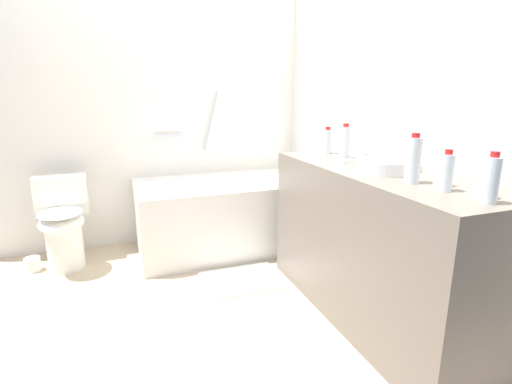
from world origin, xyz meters
name	(u,v)px	position (x,y,z in m)	size (l,w,h in m)	color
ground_plane	(183,307)	(0.00, 0.00, 0.00)	(3.69, 3.69, 0.00)	#C1AD8E
wall_back_tiled	(149,96)	(0.00, 1.32, 1.28)	(3.09, 0.10, 2.56)	white
wall_right_mirror	(382,98)	(1.39, 0.00, 1.28)	(0.10, 2.93, 2.56)	white
bathtub	(225,212)	(0.53, 0.87, 0.32)	(1.46, 0.80, 1.33)	white
toilet	(63,223)	(-0.73, 0.91, 0.35)	(0.38, 0.52, 0.70)	white
vanity_counter	(375,245)	(1.06, -0.47, 0.45)	(0.56, 1.59, 0.90)	#6B6056
sink_basin	(384,166)	(1.03, -0.53, 0.93)	(0.29, 0.29, 0.07)	white
sink_faucet	(410,164)	(1.21, -0.53, 0.93)	(0.12, 0.15, 0.09)	#B5B5BB
water_bottle_0	(491,180)	(1.03, -1.17, 0.99)	(0.06, 0.06, 0.20)	silver
water_bottle_1	(327,141)	(1.09, 0.16, 0.98)	(0.07, 0.07, 0.19)	silver
water_bottle_2	(413,160)	(1.00, -0.78, 1.01)	(0.07, 0.07, 0.24)	silver
water_bottle_3	(446,172)	(1.02, -0.96, 0.98)	(0.06, 0.06, 0.18)	silver
water_bottle_4	(345,142)	(1.09, -0.06, 1.00)	(0.07, 0.07, 0.23)	silver
drinking_glass_0	(484,188)	(1.09, -1.10, 0.94)	(0.08, 0.08, 0.08)	white
drinking_glass_1	(442,175)	(1.08, -0.88, 0.95)	(0.07, 0.07, 0.10)	white
drinking_glass_2	(363,159)	(1.05, -0.31, 0.93)	(0.07, 0.07, 0.08)	white
soap_dish	(347,161)	(1.01, -0.21, 0.91)	(0.09, 0.06, 0.02)	white
bath_mat	(242,280)	(0.47, 0.21, 0.01)	(0.56, 0.43, 0.01)	white
toilet_paper_roll	(33,264)	(-0.97, 0.91, 0.05)	(0.11, 0.11, 0.11)	white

